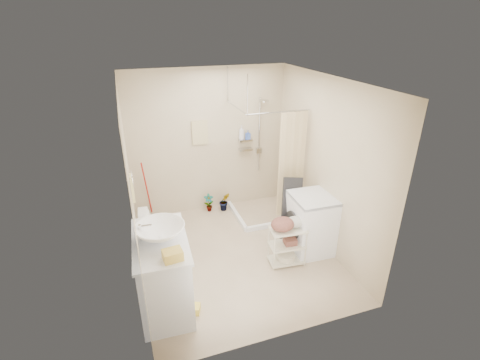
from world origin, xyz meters
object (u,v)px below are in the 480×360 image
object	(u,v)px
toilet	(161,228)
laundry_rack	(287,242)
vanity	(164,273)
washing_machine	(312,223)

from	to	relation	value
toilet	laundry_rack	size ratio (longest dim) A/B	0.94
vanity	toilet	xyz separation A→B (m)	(0.12, 1.30, -0.16)
vanity	toilet	distance (m)	1.31
vanity	toilet	bearing A→B (deg)	87.21
washing_machine	laundry_rack	xyz separation A→B (m)	(-0.50, -0.20, -0.11)
vanity	laundry_rack	size ratio (longest dim) A/B	1.59
washing_machine	toilet	bearing A→B (deg)	161.32
washing_machine	laundry_rack	size ratio (longest dim) A/B	1.32
toilet	washing_machine	distance (m)	2.33
toilet	washing_machine	world-z (taller)	washing_machine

